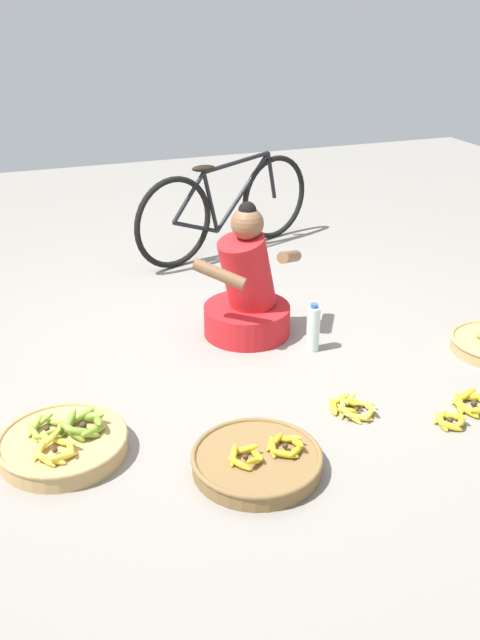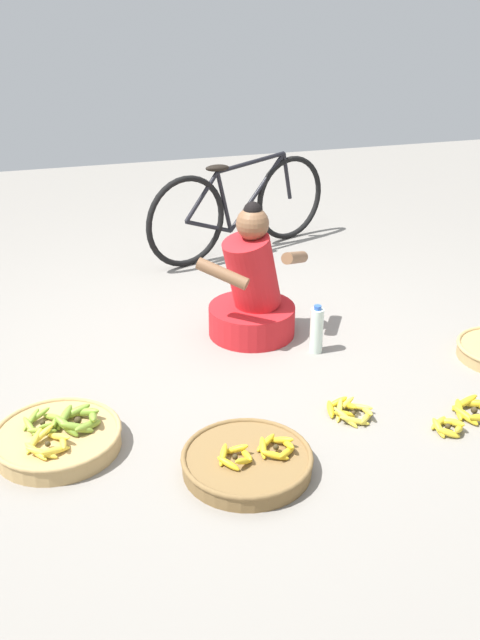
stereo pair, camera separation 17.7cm
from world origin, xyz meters
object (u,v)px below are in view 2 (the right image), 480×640
at_px(vendor_woman_front, 252,293).
at_px(banana_basket_mid_left, 247,461).
at_px(banana_basket_front_left, 58,437).
at_px(loose_bananas_back_right, 349,411).
at_px(bicycle_leaning, 240,207).
at_px(loose_bananas_mid_right, 467,415).
at_px(water_bottle, 316,330).

distance_m(vendor_woman_front, banana_basket_mid_left, 1.35).
xyz_separation_m(banana_basket_front_left, loose_bananas_back_right, (1.38, -0.14, -0.03)).
height_order(vendor_woman_front, bicycle_leaning, vendor_woman_front).
height_order(loose_bananas_back_right, loose_bananas_mid_right, same).
relative_size(loose_bananas_back_right, loose_bananas_mid_right, 0.59).
height_order(banana_basket_front_left, loose_bananas_mid_right, banana_basket_front_left).
bearing_deg(banana_basket_front_left, vendor_woman_front, 35.36).
bearing_deg(loose_bananas_back_right, loose_bananas_mid_right, -20.40).
bearing_deg(loose_bananas_mid_right, vendor_woman_front, 120.83).
relative_size(banana_basket_mid_left, loose_bananas_mid_right, 1.43).
distance_m(bicycle_leaning, banana_basket_front_left, 2.77).
xyz_separation_m(banana_basket_mid_left, loose_bananas_mid_right, (1.14, 0.07, -0.02)).
bearing_deg(banana_basket_front_left, water_bottle, 19.49).
bearing_deg(vendor_woman_front, banana_basket_mid_left, -108.64).
relative_size(banana_basket_mid_left, water_bottle, 1.98).
bearing_deg(loose_bananas_mid_right, loose_bananas_back_right, 159.60).
relative_size(vendor_woman_front, loose_bananas_mid_right, 2.04).
relative_size(banana_basket_front_left, loose_bananas_mid_right, 1.45).
height_order(vendor_woman_front, loose_bananas_mid_right, vendor_woman_front).
bearing_deg(bicycle_leaning, vendor_woman_front, -104.22).
relative_size(banana_basket_mid_left, banana_basket_front_left, 0.99).
bearing_deg(vendor_woman_front, water_bottle, -49.50).
height_order(bicycle_leaning, banana_basket_mid_left, bicycle_leaning).
bearing_deg(vendor_woman_front, loose_bananas_back_right, -79.80).
height_order(vendor_woman_front, banana_basket_front_left, vendor_woman_front).
distance_m(bicycle_leaning, water_bottle, 1.76).
xyz_separation_m(loose_bananas_back_right, water_bottle, (0.10, 0.67, 0.11)).
relative_size(bicycle_leaning, banana_basket_front_left, 2.74).
bearing_deg(loose_bananas_mid_right, bicycle_leaning, 97.75).
xyz_separation_m(vendor_woman_front, loose_bananas_back_right, (0.18, -1.00, -0.24)).
bearing_deg(bicycle_leaning, loose_bananas_mid_right, -82.25).
bearing_deg(banana_basket_mid_left, banana_basket_front_left, 152.29).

